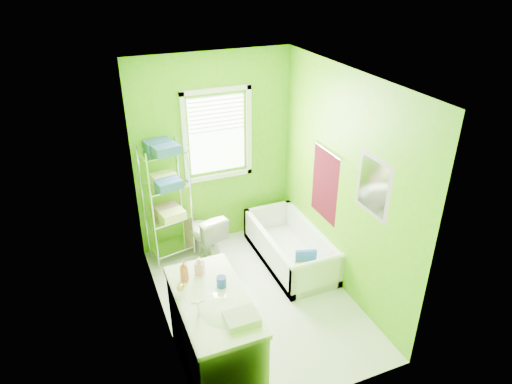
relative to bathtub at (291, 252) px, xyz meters
name	(u,v)px	position (x,y,z in m)	size (l,w,h in m)	color
ground	(256,299)	(-0.70, -0.50, -0.16)	(2.90, 2.90, 0.00)	silver
room_envelope	(256,182)	(-0.70, -0.50, 1.39)	(2.14, 2.94, 2.62)	#4F9907
window	(217,130)	(-0.65, 0.92, 1.46)	(0.92, 0.05, 1.22)	white
door	(186,313)	(-1.74, -1.50, 0.84)	(0.09, 0.80, 2.00)	white
right_wall_decor	(343,185)	(0.34, -0.52, 1.16)	(0.04, 1.48, 1.17)	#470813
bathtub	(291,252)	(0.00, 0.00, 0.00)	(0.70, 1.51, 0.49)	white
toilet	(205,234)	(-0.98, 0.58, 0.17)	(0.37, 0.65, 0.66)	white
vanity	(215,334)	(-1.45, -1.32, 0.33)	(0.62, 1.21, 1.13)	silver
wire_shelf_unit	(168,190)	(-1.39, 0.74, 0.84)	(0.59, 0.49, 1.63)	silver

